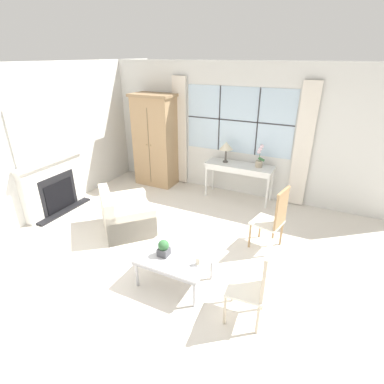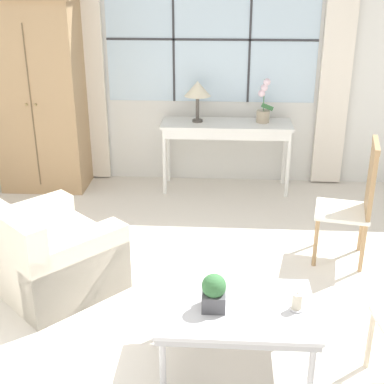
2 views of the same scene
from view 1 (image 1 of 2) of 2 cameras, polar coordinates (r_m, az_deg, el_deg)
The scene contains 14 objects.
ground_plane at distance 4.68m, azimuth -4.44°, elevation -13.74°, with size 14.00×14.00×0.00m, color silver.
wall_back_windowed at distance 6.61m, azimuth 8.70°, elevation 11.29°, with size 7.20×0.14×2.80m.
wall_left at distance 6.38m, azimuth -26.42°, elevation 8.53°, with size 0.06×7.20×2.80m, color silver.
fireplace at distance 6.47m, azimuth -24.96°, elevation 2.10°, with size 0.34×1.46×2.08m.
armoire at distance 7.17m, azimuth -6.97°, elevation 9.71°, with size 1.01×0.62×2.12m.
console_table at distance 6.47m, azimuth 8.99°, elevation 4.45°, with size 1.44×0.48×0.78m.
table_lamp at distance 6.44m, azimuth 6.53°, elevation 8.66°, with size 0.29×0.29×0.45m.
potted_orchid at distance 6.33m, azimuth 12.73°, elevation 6.23°, with size 0.18×0.15×0.48m.
armchair_upholstered at distance 5.51m, azimuth -12.46°, elevation -4.51°, with size 1.28×1.27×0.76m.
side_chair_wooden at distance 4.88m, azimuth 15.41°, elevation -4.56°, with size 0.52×0.52×1.08m.
accent_chair_wooden at distance 3.61m, azimuth 12.09°, elevation -16.30°, with size 0.48×0.48×1.04m.
coffee_table at distance 4.15m, azimuth -3.38°, elevation -12.66°, with size 0.96×0.66×0.44m.
potted_plant_small at distance 4.09m, azimuth -5.42°, elevation -10.53°, with size 0.15×0.15×0.23m.
pillar_candle at distance 3.95m, azimuth 1.17°, elevation -13.10°, with size 0.09×0.09×0.12m.
Camera 1 is at (1.93, -3.12, 2.91)m, focal length 28.00 mm.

